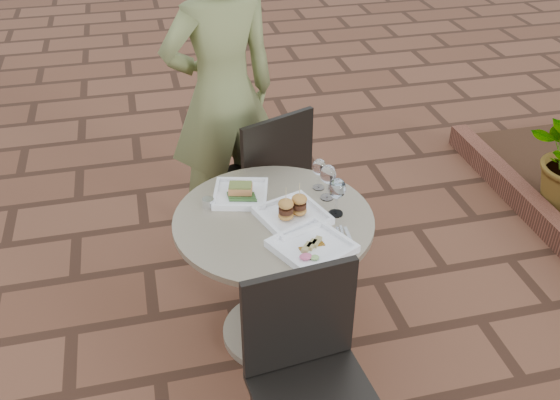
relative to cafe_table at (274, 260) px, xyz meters
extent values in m
plane|color=brown|center=(0.24, -0.15, -0.48)|extent=(60.00, 60.00, 0.00)
cylinder|color=gray|center=(0.00, 0.00, -0.46)|extent=(0.52, 0.52, 0.04)
cylinder|color=gray|center=(0.00, 0.00, -0.13)|extent=(0.08, 0.08, 0.70)
cylinder|color=gray|center=(0.00, 0.00, 0.23)|extent=(0.90, 0.90, 0.03)
cube|color=black|center=(0.08, 0.76, -0.03)|extent=(0.57, 0.57, 0.03)
cube|color=black|center=(0.15, 0.57, 0.22)|extent=(0.42, 0.19, 0.46)
cylinder|color=black|center=(0.19, 1.00, -0.26)|extent=(0.02, 0.02, 0.44)
cylinder|color=black|center=(-0.17, 0.86, -0.26)|extent=(0.02, 0.02, 0.44)
cylinder|color=black|center=(0.33, 0.65, -0.26)|extent=(0.02, 0.02, 0.44)
cylinder|color=black|center=(-0.03, 0.51, -0.26)|extent=(0.02, 0.02, 0.44)
cube|color=black|center=(-0.04, -0.60, 0.22)|extent=(0.44, 0.08, 0.46)
cylinder|color=black|center=(0.15, -0.59, -0.26)|extent=(0.02, 0.02, 0.44)
imported|color=olive|center=(-0.07, 0.95, 0.42)|extent=(0.74, 0.57, 1.81)
cube|color=white|center=(-0.11, 0.20, 0.25)|extent=(0.30, 0.30, 0.01)
cube|color=#CD8048|center=(-0.11, 0.20, 0.29)|extent=(0.12, 0.09, 0.03)
cube|color=#58642D|center=(-0.11, 0.20, 0.31)|extent=(0.12, 0.09, 0.01)
cube|color=white|center=(0.08, -0.03, 0.25)|extent=(0.34, 0.34, 0.01)
cube|color=white|center=(0.10, -0.26, 0.25)|extent=(0.38, 0.38, 0.01)
ellipsoid|color=#C9537B|center=(0.06, -0.33, 0.27)|extent=(0.05, 0.04, 0.02)
cylinder|color=white|center=(0.28, -0.04, 0.25)|extent=(0.07, 0.07, 0.00)
cylinder|color=white|center=(0.28, -0.04, 0.29)|extent=(0.01, 0.01, 0.08)
ellipsoid|color=white|center=(0.28, -0.04, 0.38)|extent=(0.08, 0.08, 0.10)
cylinder|color=white|center=(0.28, -0.04, 0.38)|extent=(0.06, 0.06, 0.04)
cylinder|color=white|center=(0.27, 0.19, 0.25)|extent=(0.06, 0.06, 0.00)
cylinder|color=white|center=(0.27, 0.19, 0.28)|extent=(0.01, 0.01, 0.07)
ellipsoid|color=white|center=(0.27, 0.19, 0.36)|extent=(0.07, 0.07, 0.08)
cylinder|color=white|center=(0.28, 0.10, 0.25)|extent=(0.06, 0.06, 0.00)
cylinder|color=white|center=(0.28, 0.10, 0.29)|extent=(0.01, 0.01, 0.08)
ellipsoid|color=white|center=(0.28, 0.10, 0.37)|extent=(0.07, 0.07, 0.09)
cylinder|color=silver|center=(-0.27, 0.16, 0.27)|extent=(0.06, 0.06, 0.04)
camera|label=1|loc=(-0.50, -2.20, 1.86)|focal=40.00mm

